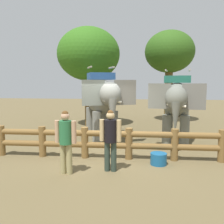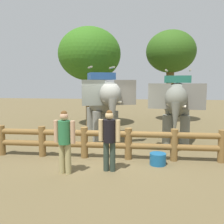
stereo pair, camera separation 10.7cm
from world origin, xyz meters
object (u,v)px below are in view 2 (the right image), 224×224
(log_fence, at_px, (106,141))
(tourist_man_in_blue, at_px, (109,136))
(tourist_woman_in_black, at_px, (65,138))
(elephant_center, at_px, (177,102))
(feed_bucket, at_px, (158,159))
(tree_back_center, at_px, (171,53))
(elephant_near_left, at_px, (102,98))
(tree_far_left, at_px, (90,55))

(log_fence, xyz_separation_m, tourist_man_in_blue, (0.28, -1.15, 0.42))
(log_fence, distance_m, tourist_woman_in_black, 1.82)
(log_fence, height_order, elephant_center, elephant_center)
(log_fence, xyz_separation_m, feed_bucket, (1.69, -0.42, -0.42))
(log_fence, relative_size, tree_back_center, 1.31)
(elephant_near_left, xyz_separation_m, tourist_woman_in_black, (-0.30, -4.40, -0.81))
(tourist_man_in_blue, xyz_separation_m, tree_far_left, (-2.19, 7.18, 3.11))
(log_fence, relative_size, tourist_man_in_blue, 4.33)
(tourist_woman_in_black, relative_size, feed_bucket, 3.52)
(tree_back_center, bearing_deg, log_fence, -109.39)
(elephant_near_left, xyz_separation_m, feed_bucket, (2.32, -3.32, -1.66))
(elephant_near_left, relative_size, tree_far_left, 0.68)
(log_fence, distance_m, tree_far_left, 7.24)
(elephant_center, xyz_separation_m, tourist_man_in_blue, (-2.34, -3.72, -0.72))
(elephant_near_left, distance_m, tourist_woman_in_black, 4.48)
(log_fence, relative_size, elephant_center, 2.09)
(log_fence, height_order, elephant_near_left, elephant_near_left)
(tourist_woman_in_black, relative_size, tree_far_left, 0.31)
(elephant_near_left, relative_size, tourist_woman_in_black, 2.19)
(elephant_center, relative_size, tourist_woman_in_black, 2.07)
(tree_far_left, bearing_deg, log_fence, -72.40)
(tree_back_center, bearing_deg, tourist_man_in_blue, -105.59)
(tourist_man_in_blue, height_order, tree_far_left, tree_far_left)
(tourist_woman_in_black, relative_size, tourist_man_in_blue, 1.00)
(tourist_woman_in_black, height_order, feed_bucket, tourist_woman_in_black)
(tree_back_center, distance_m, feed_bucket, 9.68)
(tree_far_left, bearing_deg, tourist_woman_in_black, -82.52)
(log_fence, height_order, feed_bucket, log_fence)
(tree_back_center, relative_size, feed_bucket, 11.58)
(tree_far_left, bearing_deg, tree_back_center, 24.29)
(elephant_near_left, xyz_separation_m, elephant_center, (3.25, -0.33, -0.10))
(tourist_man_in_blue, relative_size, tree_back_center, 0.30)
(tree_far_left, distance_m, feed_bucket, 8.38)
(tourist_woman_in_black, bearing_deg, tree_back_center, 68.57)
(tourist_man_in_blue, bearing_deg, feed_bucket, 27.03)
(tree_far_left, bearing_deg, elephant_center, -37.36)
(tourist_woman_in_black, height_order, tourist_man_in_blue, tourist_woman_in_black)
(elephant_near_left, height_order, tourist_woman_in_black, elephant_near_left)
(tree_back_center, bearing_deg, tourist_woman_in_black, -111.43)
(elephant_near_left, height_order, tourist_man_in_blue, elephant_near_left)
(tree_back_center, bearing_deg, feed_bucket, -97.86)
(elephant_center, relative_size, tree_far_left, 0.64)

